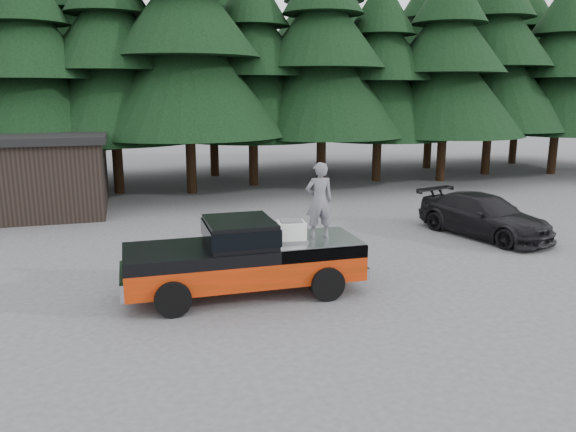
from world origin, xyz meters
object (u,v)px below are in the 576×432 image
object	(u,v)px
air_compressor	(291,232)
man_on_bed	(319,201)
parked_car	(484,216)
pickup_truck	(244,268)
utility_building	(4,173)

from	to	relation	value
air_compressor	man_on_bed	bearing A→B (deg)	10.66
man_on_bed	parked_car	xyz separation A→B (m)	(7.33, 3.44, -1.58)
air_compressor	parked_car	world-z (taller)	air_compressor
air_compressor	parked_car	xyz separation A→B (m)	(8.09, 3.51, -0.84)
pickup_truck	utility_building	size ratio (longest dim) A/B	0.71
pickup_truck	utility_building	xyz separation A→B (m)	(-7.61, 12.28, 1.00)
man_on_bed	parked_car	size ratio (longest dim) A/B	0.39
pickup_truck	air_compressor	distance (m)	1.49
man_on_bed	parked_car	world-z (taller)	man_on_bed
pickup_truck	man_on_bed	bearing A→B (deg)	-2.57
pickup_truck	man_on_bed	size ratio (longest dim) A/B	3.08
parked_car	utility_building	world-z (taller)	utility_building
pickup_truck	utility_building	world-z (taller)	utility_building
parked_car	utility_building	distance (m)	19.11
air_compressor	utility_building	distance (m)	15.22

